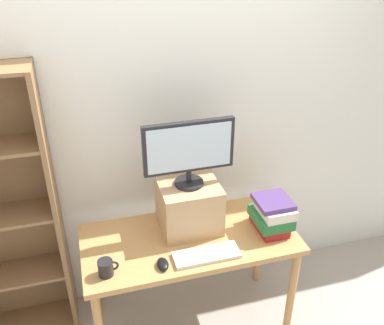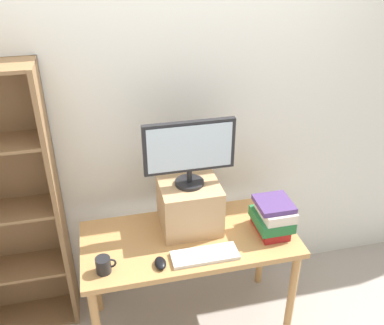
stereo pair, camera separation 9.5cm
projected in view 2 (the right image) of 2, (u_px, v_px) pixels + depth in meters
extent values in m
plane|color=#9E9389|center=(190.00, 321.00, 2.96)|extent=(12.00, 12.00, 0.00)
cube|color=silver|center=(172.00, 122.00, 2.73)|extent=(7.00, 0.08, 2.60)
cube|color=#B7844C|center=(189.00, 239.00, 2.61)|extent=(1.30, 0.61, 0.04)
cylinder|color=#B7844C|center=(291.00, 297.00, 2.69)|extent=(0.05, 0.05, 0.71)
cylinder|color=#B7844C|center=(95.00, 272.00, 2.89)|extent=(0.05, 0.05, 0.71)
cylinder|color=#B7844C|center=(261.00, 245.00, 3.13)|extent=(0.05, 0.05, 0.71)
cube|color=olive|center=(58.00, 206.00, 2.62)|extent=(0.03, 0.28, 1.79)
cube|color=olive|center=(5.00, 201.00, 2.67)|extent=(0.69, 0.01, 1.79)
cube|color=olive|center=(29.00, 316.00, 2.99)|extent=(0.63, 0.27, 0.02)
cube|color=olive|center=(16.00, 268.00, 2.77)|extent=(0.63, 0.27, 0.02)
cube|color=olive|center=(1.00, 212.00, 2.55)|extent=(0.63, 0.27, 0.02)
cube|color=tan|center=(189.00, 205.00, 2.62)|extent=(0.36, 0.34, 0.31)
cylinder|color=black|center=(189.00, 183.00, 2.54)|extent=(0.17, 0.17, 0.02)
cylinder|color=black|center=(189.00, 176.00, 2.52)|extent=(0.03, 0.03, 0.08)
cube|color=black|center=(189.00, 147.00, 2.42)|extent=(0.53, 0.04, 0.31)
cube|color=silver|center=(190.00, 148.00, 2.41)|extent=(0.49, 0.00, 0.27)
cube|color=silver|center=(205.00, 255.00, 2.44)|extent=(0.38, 0.14, 0.02)
cube|color=white|center=(205.00, 254.00, 2.43)|extent=(0.36, 0.12, 0.00)
ellipsoid|color=black|center=(160.00, 263.00, 2.37)|extent=(0.06, 0.10, 0.04)
cube|color=maroon|center=(270.00, 227.00, 2.64)|extent=(0.16, 0.26, 0.06)
cube|color=#236B38|center=(272.00, 219.00, 2.60)|extent=(0.21, 0.26, 0.07)
cube|color=silver|center=(276.00, 211.00, 2.57)|extent=(0.19, 0.23, 0.06)
cube|color=#4C336B|center=(274.00, 204.00, 2.55)|extent=(0.21, 0.21, 0.03)
cylinder|color=black|center=(103.00, 265.00, 2.32)|extent=(0.08, 0.08, 0.09)
torus|color=black|center=(111.00, 263.00, 2.32)|extent=(0.06, 0.01, 0.06)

